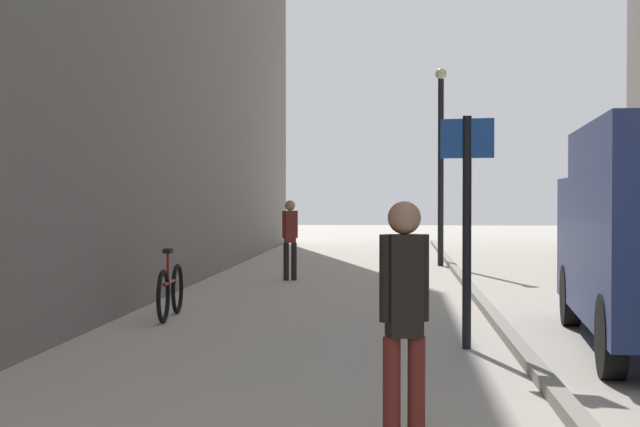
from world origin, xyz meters
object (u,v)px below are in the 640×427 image
(pedestrian_main_foreground, at_px, (404,309))
(pedestrian_mid_block, at_px, (290,234))
(street_sign_post, at_px, (467,211))
(bicycle_leaning, at_px, (170,291))
(lamp_post, at_px, (441,153))

(pedestrian_main_foreground, distance_m, pedestrian_mid_block, 13.12)
(pedestrian_main_foreground, height_order, street_sign_post, street_sign_post)
(pedestrian_main_foreground, distance_m, bicycle_leaning, 7.62)
(street_sign_post, bearing_deg, lamp_post, -75.82)
(pedestrian_mid_block, xyz_separation_m, lamp_post, (3.20, 4.23, 1.79))
(pedestrian_main_foreground, xyz_separation_m, pedestrian_mid_block, (-2.15, 12.95, -0.04))
(street_sign_post, relative_size, bicycle_leaning, 1.47)
(lamp_post, height_order, bicycle_leaning, lamp_post)
(bicycle_leaning, bearing_deg, pedestrian_mid_block, 77.85)
(pedestrian_main_foreground, bearing_deg, street_sign_post, -113.68)
(lamp_post, distance_m, bicycle_leaning, 11.35)
(street_sign_post, xyz_separation_m, lamp_post, (0.31, 12.64, 1.18))
(pedestrian_main_foreground, height_order, lamp_post, lamp_post)
(pedestrian_main_foreground, xyz_separation_m, bicycle_leaning, (-3.17, 6.90, -0.59))
(lamp_post, bearing_deg, pedestrian_mid_block, -127.08)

